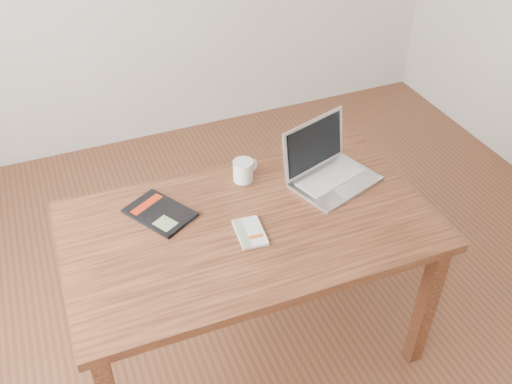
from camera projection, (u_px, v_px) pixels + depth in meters
name	position (u px, v px, depth m)	size (l,w,h in m)	color
room	(282.00, 86.00, 1.89)	(4.04, 4.04, 2.70)	#59321E
desk	(250.00, 240.00, 2.32)	(1.48, 0.86, 0.75)	#552D19
white_guidebook	(250.00, 232.00, 2.21)	(0.12, 0.18, 0.02)	silver
black_guidebook	(160.00, 213.00, 2.30)	(0.29, 0.32, 0.01)	black
laptop	(328.00, 168.00, 2.46)	(0.43, 0.38, 0.25)	silver
coffee_mug	(244.00, 170.00, 2.46)	(0.12, 0.09, 0.09)	white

